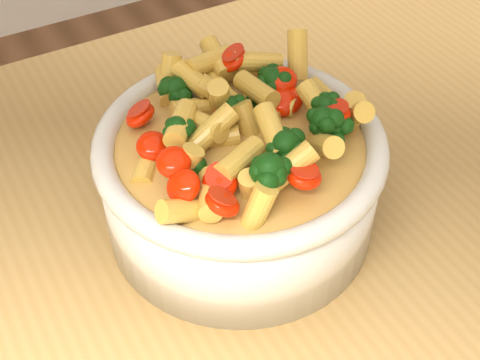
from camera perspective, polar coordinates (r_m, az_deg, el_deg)
table at (r=0.63m, az=3.72°, el=-13.16°), size 1.20×0.80×0.90m
serving_bowl at (r=0.55m, az=0.00°, el=0.09°), size 0.23×0.23×0.10m
pasta_salad at (r=0.51m, az=0.00°, el=5.11°), size 0.18×0.18×0.04m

